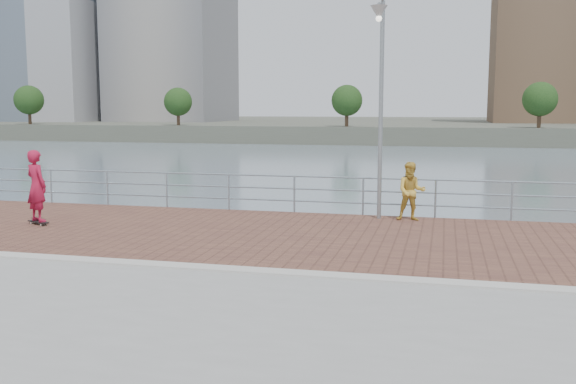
% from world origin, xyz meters
% --- Properties ---
extents(water, '(400.00, 400.00, 0.00)m').
position_xyz_m(water, '(0.00, 0.00, -2.00)').
color(water, slate).
rests_on(water, ground).
extents(brick_lane, '(40.00, 6.80, 0.02)m').
position_xyz_m(brick_lane, '(0.00, 3.60, 0.01)').
color(brick_lane, brown).
rests_on(brick_lane, seawall).
extents(curb, '(40.00, 0.40, 0.06)m').
position_xyz_m(curb, '(0.00, 0.00, 0.03)').
color(curb, '#B7B5AD').
rests_on(curb, seawall).
extents(far_shore, '(320.00, 95.00, 2.50)m').
position_xyz_m(far_shore, '(0.00, 122.50, -0.75)').
color(far_shore, '#4C5142').
rests_on(far_shore, ground).
extents(guardrail, '(39.06, 0.06, 1.13)m').
position_xyz_m(guardrail, '(0.00, 7.00, 0.69)').
color(guardrail, '#8C9EA8').
rests_on(guardrail, brick_lane).
extents(street_lamp, '(0.44, 1.28, 6.02)m').
position_xyz_m(street_lamp, '(1.54, 6.06, 4.28)').
color(street_lamp, gray).
rests_on(street_lamp, brick_lane).
extents(skateboard, '(0.75, 0.47, 0.09)m').
position_xyz_m(skateboard, '(-7.22, 3.38, 0.09)').
color(skateboard, black).
rests_on(skateboard, brick_lane).
extents(skateboarder, '(0.82, 0.70, 1.91)m').
position_xyz_m(skateboarder, '(-7.22, 3.38, 1.06)').
color(skateboarder, '#AC1638').
rests_on(skateboarder, skateboard).
extents(bystander, '(0.84, 0.68, 1.62)m').
position_xyz_m(bystander, '(2.43, 6.37, 0.83)').
color(bystander, gold).
rests_on(bystander, brick_lane).
extents(shoreline_trees, '(144.57, 4.61, 6.15)m').
position_xyz_m(shoreline_trees, '(7.44, 77.00, 4.14)').
color(shoreline_trees, '#473323').
rests_on(shoreline_trees, far_shore).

